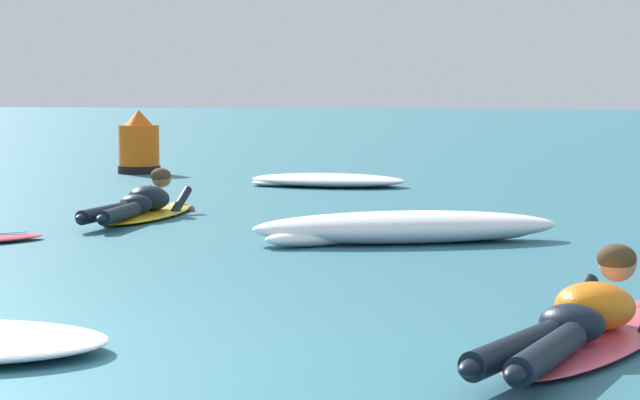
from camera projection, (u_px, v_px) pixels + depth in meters
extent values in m
plane|color=#2D6B7A|center=(366.00, 196.00, 15.36)|extent=(120.00, 120.00, 0.00)
ellipsoid|color=#E54C66|center=(592.00, 338.00, 6.48)|extent=(1.19, 2.26, 0.07)
ellipsoid|color=orange|center=(596.00, 306.00, 6.51)|extent=(0.57, 0.74, 0.34)
ellipsoid|color=black|center=(572.00, 324.00, 6.19)|extent=(0.41, 0.37, 0.20)
cylinder|color=black|center=(514.00, 349.00, 5.72)|extent=(0.44, 0.87, 0.14)
ellipsoid|color=black|center=(472.00, 367.00, 5.35)|extent=(0.16, 0.24, 0.08)
cylinder|color=black|center=(547.00, 353.00, 5.64)|extent=(0.34, 0.89, 0.14)
ellipsoid|color=black|center=(517.00, 373.00, 5.25)|extent=(0.16, 0.24, 0.08)
cylinder|color=black|center=(577.00, 307.00, 6.94)|extent=(0.24, 0.54, 0.31)
sphere|color=tan|center=(596.00, 314.00, 7.26)|extent=(0.09, 0.09, 0.09)
sphere|color=tan|center=(617.00, 263.00, 6.82)|extent=(0.21, 0.21, 0.21)
ellipsoid|color=#47331E|center=(617.00, 258.00, 6.80)|extent=(0.27, 0.26, 0.16)
ellipsoid|color=yellow|center=(147.00, 214.00, 12.79)|extent=(0.58, 2.01, 0.07)
ellipsoid|color=yellow|center=(179.00, 205.00, 13.71)|extent=(0.21, 0.20, 0.06)
ellipsoid|color=black|center=(149.00, 198.00, 12.82)|extent=(0.40, 0.63, 0.34)
ellipsoid|color=black|center=(136.00, 204.00, 12.47)|extent=(0.34, 0.28, 0.20)
cylinder|color=black|center=(104.00, 213.00, 11.89)|extent=(0.20, 0.94, 0.14)
ellipsoid|color=black|center=(82.00, 218.00, 11.44)|extent=(0.10, 0.22, 0.08)
cylinder|color=black|center=(120.00, 213.00, 11.85)|extent=(0.19, 0.94, 0.14)
ellipsoid|color=black|center=(103.00, 218.00, 11.40)|extent=(0.10, 0.22, 0.08)
cylinder|color=black|center=(142.00, 202.00, 13.21)|extent=(0.09, 0.57, 0.33)
sphere|color=#8C6647|center=(154.00, 208.00, 13.58)|extent=(0.09, 0.09, 0.09)
cylinder|color=black|center=(180.00, 203.00, 13.09)|extent=(0.09, 0.57, 0.33)
sphere|color=#8C6647|center=(191.00, 209.00, 13.45)|extent=(0.09, 0.09, 0.09)
sphere|color=#8C6647|center=(161.00, 178.00, 13.16)|extent=(0.21, 0.21, 0.21)
ellipsoid|color=#47331E|center=(161.00, 175.00, 13.14)|extent=(0.22, 0.20, 0.16)
ellipsoid|color=white|center=(327.00, 180.00, 16.79)|extent=(2.21, 1.16, 0.17)
ellipsoid|color=white|center=(368.00, 182.00, 16.79)|extent=(0.86, 0.66, 0.12)
ellipsoid|color=white|center=(280.00, 182.00, 16.87)|extent=(0.89, 0.72, 0.10)
ellipsoid|color=white|center=(406.00, 227.00, 10.71)|extent=(2.77, 1.68, 0.28)
ellipsoid|color=white|center=(478.00, 229.00, 10.93)|extent=(1.00, 0.43, 0.20)
ellipsoid|color=white|center=(316.00, 237.00, 10.52)|extent=(0.95, 0.93, 0.15)
ellipsoid|color=white|center=(31.00, 340.00, 6.39)|extent=(0.62, 0.50, 0.09)
cylinder|color=#EA5B0F|center=(139.00, 149.00, 19.27)|extent=(0.63, 0.63, 0.76)
cone|color=#EA5B0F|center=(139.00, 117.00, 19.22)|extent=(0.44, 0.44, 0.24)
cylinder|color=black|center=(139.00, 170.00, 19.30)|extent=(0.67, 0.67, 0.12)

